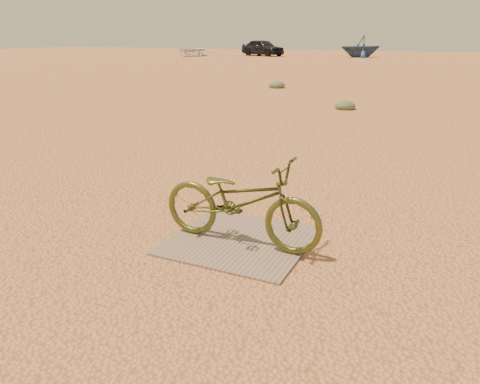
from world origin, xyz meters
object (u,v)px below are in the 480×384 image
at_px(bicycle, 241,201).
at_px(plywood_board, 240,240).
at_px(boat_far_left, 361,46).
at_px(car, 263,48).
at_px(boat_near_left, 192,50).

bearing_deg(bicycle, plywood_board, 30.59).
relative_size(bicycle, boat_far_left, 0.45).
distance_m(car, boat_near_left, 6.90).
height_order(plywood_board, car, car).
xyz_separation_m(bicycle, boat_near_left, (-22.54, 37.06, 0.08)).
height_order(bicycle, boat_far_left, boat_far_left).
bearing_deg(boat_far_left, plywood_board, -25.50).
relative_size(car, boat_near_left, 0.89).
relative_size(bicycle, car, 0.36).
relative_size(car, boat_far_left, 1.25).
bearing_deg(bicycle, boat_near_left, 32.07).
bearing_deg(boat_near_left, boat_far_left, -3.33).
bearing_deg(plywood_board, car, 112.15).
relative_size(plywood_board, car, 0.29).
distance_m(bicycle, boat_near_left, 43.38).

